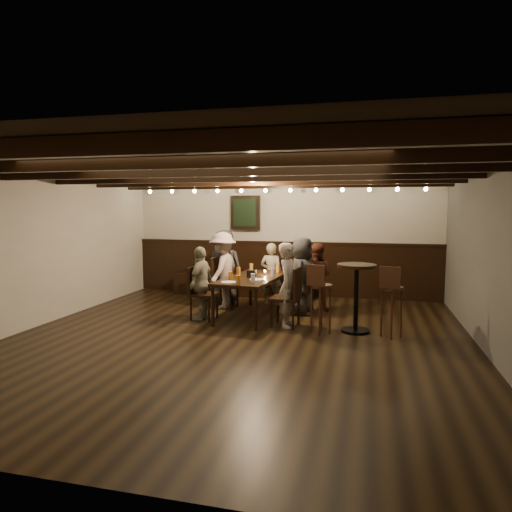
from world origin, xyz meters
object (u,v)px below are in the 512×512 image
(chair_right_near, at_px, (300,299))
(person_bench_centre, at_px, (271,274))
(person_bench_left, at_px, (225,266))
(person_left_far, at_px, (201,283))
(person_right_far, at_px, (288,285))
(person_bench_right, at_px, (316,276))
(person_left_near, at_px, (223,270))
(chair_right_far, at_px, (286,308))
(person_right_near, at_px, (302,276))
(dining_table, at_px, (253,280))
(bar_stool_left, at_px, (321,308))
(chair_left_near, at_px, (224,293))
(bar_stool_right, at_px, (391,311))
(chair_left_far, at_px, (203,303))
(high_top_table, at_px, (356,288))

(chair_right_near, xyz_separation_m, person_bench_centre, (-0.66, 0.67, 0.32))
(chair_right_near, height_order, person_bench_left, person_bench_left)
(person_left_far, distance_m, person_right_far, 1.50)
(person_bench_right, height_order, person_left_far, person_bench_right)
(person_bench_right, xyz_separation_m, person_left_near, (-1.69, -0.29, 0.10))
(chair_right_far, relative_size, person_right_near, 0.69)
(chair_right_near, distance_m, person_bench_right, 0.59)
(dining_table, xyz_separation_m, person_bench_centre, (0.10, 1.05, -0.03))
(dining_table, height_order, bar_stool_left, bar_stool_left)
(person_right_near, bearing_deg, chair_right_far, 178.07)
(chair_right_near, xyz_separation_m, person_right_far, (-0.05, -0.90, 0.39))
(chair_left_near, height_order, person_right_near, person_right_near)
(chair_right_near, distance_m, bar_stool_right, 1.86)
(person_bench_centre, bearing_deg, bar_stool_left, 127.06)
(chair_left_far, bearing_deg, person_bench_left, -172.34)
(person_bench_right, relative_size, bar_stool_right, 1.17)
(person_left_near, relative_size, person_right_far, 1.07)
(person_left_near, bearing_deg, bar_stool_left, 61.30)
(chair_left_far, height_order, chair_right_far, chair_right_far)
(person_bench_right, bearing_deg, person_left_far, 39.29)
(bar_stool_right, bearing_deg, chair_left_far, -170.69)
(chair_left_far, height_order, person_right_far, person_right_far)
(person_bench_right, bearing_deg, person_bench_left, 0.00)
(dining_table, height_order, bar_stool_right, bar_stool_right)
(person_bench_right, bearing_deg, dining_table, 45.00)
(chair_left_far, relative_size, person_left_near, 0.62)
(chair_left_far, bearing_deg, chair_right_far, 90.00)
(chair_left_far, bearing_deg, person_bench_centre, 154.41)
(dining_table, bearing_deg, high_top_table, -13.30)
(person_left_near, bearing_deg, person_right_far, 59.04)
(person_right_near, relative_size, bar_stool_right, 1.29)
(person_bench_right, height_order, bar_stool_right, person_bench_right)
(person_left_near, bearing_deg, person_right_near, 90.00)
(chair_left_near, distance_m, chair_right_near, 1.44)
(chair_left_near, distance_m, person_left_far, 0.96)
(person_right_near, xyz_separation_m, bar_stool_right, (1.44, -1.12, -0.28))
(person_bench_centre, bearing_deg, chair_left_near, 39.81)
(chair_left_near, height_order, person_left_far, person_left_far)
(chair_left_near, height_order, person_left_near, person_left_near)
(chair_left_far, bearing_deg, high_top_table, 90.66)
(person_left_far, height_order, high_top_table, person_left_far)
(chair_left_far, distance_m, bar_stool_left, 2.04)
(person_left_near, xyz_separation_m, bar_stool_right, (2.94, -1.26, -0.32))
(person_bench_right, height_order, person_right_near, person_right_near)
(dining_table, distance_m, chair_left_far, 0.92)
(chair_right_near, height_order, person_bench_right, person_bench_right)
(person_bench_right, distance_m, high_top_table, 1.59)
(person_bench_right, bearing_deg, person_right_far, 83.66)
(chair_right_near, bearing_deg, person_left_near, 90.00)
(high_top_table, xyz_separation_m, bar_stool_right, (0.50, -0.16, -0.29))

